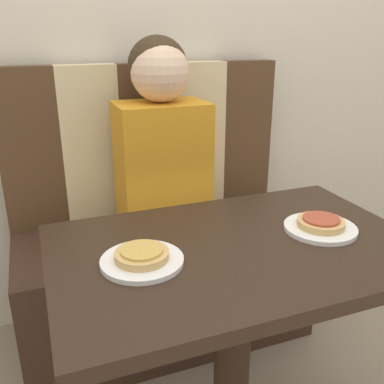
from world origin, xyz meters
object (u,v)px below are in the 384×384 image
object	(u,v)px
plate_left	(142,261)
person	(161,138)
pizza_right	(321,222)
pizza_left	(142,254)
plate_right	(320,228)

from	to	relation	value
plate_left	person	bearing A→B (deg)	68.99
pizza_right	plate_left	bearing A→B (deg)	-180.00
pizza_left	person	bearing A→B (deg)	68.99
plate_left	pizza_left	distance (m)	0.02
plate_left	plate_right	world-z (taller)	same
person	plate_right	xyz separation A→B (m)	(0.24, -0.64, -0.12)
person	pizza_right	size ratio (longest dim) A/B	5.88
pizza_left	pizza_right	xyz separation A→B (m)	(0.49, 0.00, 0.00)
person	plate_right	size ratio (longest dim) A/B	3.82
person	pizza_right	xyz separation A→B (m)	(0.24, -0.64, -0.11)
person	plate_right	world-z (taller)	person
plate_right	pizza_left	distance (m)	0.49
person	pizza_left	bearing A→B (deg)	-111.01
plate_right	pizza_right	distance (m)	0.02
plate_left	pizza_right	xyz separation A→B (m)	(0.49, 0.00, 0.02)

